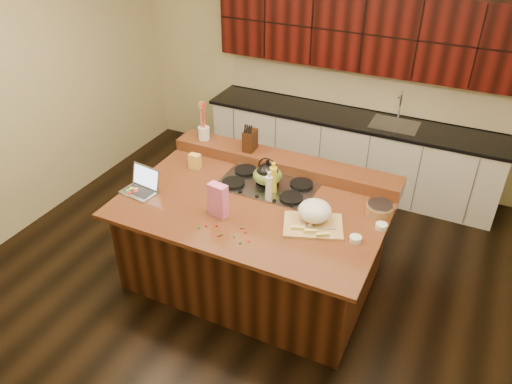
% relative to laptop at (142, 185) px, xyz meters
% --- Properties ---
extents(room, '(5.52, 5.02, 2.72)m').
position_rel_laptop_xyz_m(room, '(1.03, 0.28, 0.37)').
color(room, black).
rests_on(room, ground).
extents(island, '(2.40, 1.60, 0.92)m').
position_rel_laptop_xyz_m(island, '(1.03, 0.28, -0.52)').
color(island, black).
rests_on(island, ground).
extents(back_ledge, '(2.40, 0.30, 0.12)m').
position_rel_laptop_xyz_m(back_ledge, '(1.03, 0.98, -0.00)').
color(back_ledge, black).
rests_on(back_ledge, island).
extents(cooktop, '(0.92, 0.52, 0.05)m').
position_rel_laptop_xyz_m(cooktop, '(1.03, 0.58, -0.05)').
color(cooktop, gray).
rests_on(cooktop, island).
extents(back_counter, '(3.70, 0.66, 2.40)m').
position_rel_laptop_xyz_m(back_counter, '(1.33, 2.51, 0.00)').
color(back_counter, silver).
rests_on(back_counter, ground).
extents(kettle, '(0.25, 0.25, 0.20)m').
position_rel_laptop_xyz_m(kettle, '(1.03, 0.58, 0.08)').
color(kettle, black).
rests_on(kettle, cooktop).
extents(green_bowl, '(0.35, 0.35, 0.15)m').
position_rel_laptop_xyz_m(green_bowl, '(1.03, 0.58, 0.06)').
color(green_bowl, '#59732E').
rests_on(green_bowl, cooktop).
extents(laptop, '(0.36, 0.30, 0.23)m').
position_rel_laptop_xyz_m(laptop, '(0.00, 0.00, 0.00)').
color(laptop, '#B7B7BC').
rests_on(laptop, island).
extents(oil_bottle, '(0.08, 0.08, 0.27)m').
position_rel_laptop_xyz_m(oil_bottle, '(1.13, 0.51, 0.07)').
color(oil_bottle, yellow).
rests_on(oil_bottle, island).
extents(vinegar_bottle, '(0.07, 0.07, 0.25)m').
position_rel_laptop_xyz_m(vinegar_bottle, '(1.14, 0.37, 0.06)').
color(vinegar_bottle, silver).
rests_on(vinegar_bottle, island).
extents(wooden_tray, '(0.60, 0.51, 0.20)m').
position_rel_laptop_xyz_m(wooden_tray, '(1.64, 0.22, 0.03)').
color(wooden_tray, tan).
rests_on(wooden_tray, island).
extents(ramekin_a, '(0.11, 0.11, 0.04)m').
position_rel_laptop_xyz_m(ramekin_a, '(2.03, 0.13, -0.04)').
color(ramekin_a, white).
rests_on(ramekin_a, island).
extents(ramekin_b, '(0.12, 0.12, 0.04)m').
position_rel_laptop_xyz_m(ramekin_b, '(2.18, 0.39, -0.04)').
color(ramekin_b, white).
rests_on(ramekin_b, island).
extents(ramekin_c, '(0.12, 0.12, 0.04)m').
position_rel_laptop_xyz_m(ramekin_c, '(1.60, 0.43, -0.04)').
color(ramekin_c, white).
rests_on(ramekin_c, island).
extents(strainer_bowl, '(0.29, 0.29, 0.09)m').
position_rel_laptop_xyz_m(strainer_bowl, '(2.11, 0.59, -0.02)').
color(strainer_bowl, '#996B3F').
rests_on(strainer_bowl, island).
extents(kitchen_timer, '(0.10, 0.10, 0.07)m').
position_rel_laptop_xyz_m(kitchen_timer, '(1.64, 0.13, -0.03)').
color(kitchen_timer, silver).
rests_on(kitchen_timer, island).
extents(pink_bag, '(0.18, 0.11, 0.31)m').
position_rel_laptop_xyz_m(pink_bag, '(0.85, -0.04, 0.10)').
color(pink_bag, pink).
rests_on(pink_bag, island).
extents(candy_plate, '(0.18, 0.18, 0.01)m').
position_rel_laptop_xyz_m(candy_plate, '(-0.07, -0.07, -0.05)').
color(candy_plate, white).
rests_on(candy_plate, island).
extents(package_box, '(0.12, 0.08, 0.16)m').
position_rel_laptop_xyz_m(package_box, '(0.23, 0.58, 0.02)').
color(package_box, '#E6C251').
rests_on(package_box, island).
extents(utensil_crock, '(0.15, 0.15, 0.14)m').
position_rel_laptop_xyz_m(utensil_crock, '(0.10, 0.98, 0.13)').
color(utensil_crock, white).
rests_on(utensil_crock, back_ledge).
extents(knife_block, '(0.11, 0.18, 0.21)m').
position_rel_laptop_xyz_m(knife_block, '(0.65, 0.98, 0.17)').
color(knife_block, black).
rests_on(knife_block, back_ledge).
extents(gumdrop_0, '(0.02, 0.02, 0.02)m').
position_rel_laptop_xyz_m(gumdrop_0, '(1.00, -0.30, -0.05)').
color(gumdrop_0, red).
rests_on(gumdrop_0, island).
extents(gumdrop_1, '(0.02, 0.02, 0.02)m').
position_rel_laptop_xyz_m(gumdrop_1, '(0.79, -0.28, -0.05)').
color(gumdrop_1, '#198C26').
rests_on(gumdrop_1, island).
extents(gumdrop_2, '(0.02, 0.02, 0.02)m').
position_rel_laptop_xyz_m(gumdrop_2, '(0.91, -0.19, -0.05)').
color(gumdrop_2, red).
rests_on(gumdrop_2, island).
extents(gumdrop_3, '(0.02, 0.02, 0.02)m').
position_rel_laptop_xyz_m(gumdrop_3, '(1.01, -0.28, -0.05)').
color(gumdrop_3, '#198C26').
rests_on(gumdrop_3, island).
extents(gumdrop_4, '(0.02, 0.02, 0.02)m').
position_rel_laptop_xyz_m(gumdrop_4, '(1.17, -0.16, -0.05)').
color(gumdrop_4, red).
rests_on(gumdrop_4, island).
extents(gumdrop_5, '(0.02, 0.02, 0.02)m').
position_rel_laptop_xyz_m(gumdrop_5, '(1.20, -0.31, -0.05)').
color(gumdrop_5, '#198C26').
rests_on(gumdrop_5, island).
extents(gumdrop_6, '(0.02, 0.02, 0.02)m').
position_rel_laptop_xyz_m(gumdrop_6, '(1.25, -0.26, -0.05)').
color(gumdrop_6, red).
rests_on(gumdrop_6, island).
extents(gumdrop_7, '(0.02, 0.02, 0.02)m').
position_rel_laptop_xyz_m(gumdrop_7, '(1.12, -0.26, -0.05)').
color(gumdrop_7, '#198C26').
rests_on(gumdrop_7, island).
extents(gumdrop_8, '(0.02, 0.02, 0.02)m').
position_rel_laptop_xyz_m(gumdrop_8, '(1.12, -0.13, -0.05)').
color(gumdrop_8, red).
rests_on(gumdrop_8, island).
extents(gumdrop_9, '(0.02, 0.02, 0.02)m').
position_rel_laptop_xyz_m(gumdrop_9, '(1.13, -0.12, -0.05)').
color(gumdrop_9, '#198C26').
rests_on(gumdrop_9, island).
extents(gumdrop_10, '(0.02, 0.02, 0.02)m').
position_rel_laptop_xyz_m(gumdrop_10, '(0.83, -0.23, -0.05)').
color(gumdrop_10, red).
rests_on(gumdrop_10, island).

